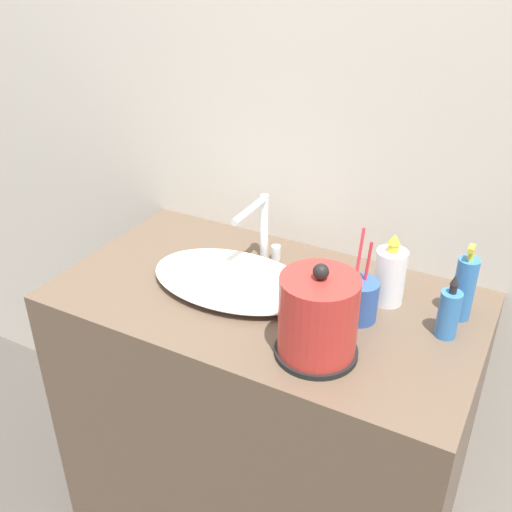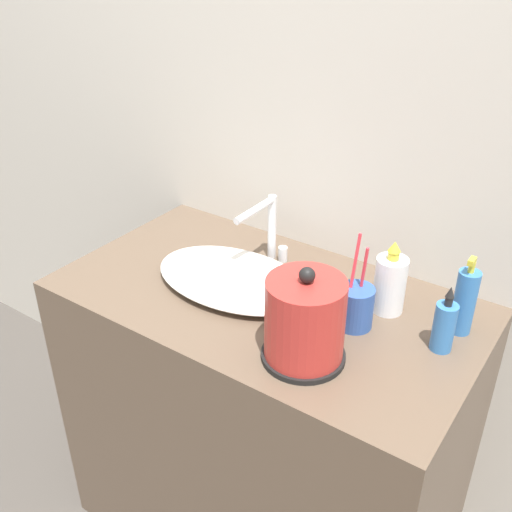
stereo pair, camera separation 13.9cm
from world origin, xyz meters
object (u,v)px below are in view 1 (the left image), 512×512
object	(u,v)px
lotion_bottle	(464,288)
toothbrush_cup	(360,300)
shampoo_bottle	(390,275)
mouthwash_bottle	(449,313)
electric_kettle	(318,320)
faucet	(262,226)

from	to	relation	value
lotion_bottle	toothbrush_cup	bearing A→B (deg)	-150.34
shampoo_bottle	mouthwash_bottle	distance (m)	0.17
mouthwash_bottle	toothbrush_cup	bearing A→B (deg)	-171.22
electric_kettle	toothbrush_cup	bearing A→B (deg)	77.71
electric_kettle	shampoo_bottle	bearing A→B (deg)	74.79
electric_kettle	mouthwash_bottle	bearing A→B (deg)	40.56
faucet	mouthwash_bottle	bearing A→B (deg)	-10.98
toothbrush_cup	lotion_bottle	bearing A→B (deg)	29.66
toothbrush_cup	mouthwash_bottle	bearing A→B (deg)	8.78
faucet	lotion_bottle	xyz separation A→B (m)	(0.51, -0.01, -0.03)
toothbrush_cup	shampoo_bottle	xyz separation A→B (m)	(0.03, 0.10, 0.02)
toothbrush_cup	lotion_bottle	world-z (taller)	toothbrush_cup
toothbrush_cup	lotion_bottle	size ratio (longest dim) A/B	1.18
lotion_bottle	mouthwash_bottle	world-z (taller)	lotion_bottle
toothbrush_cup	lotion_bottle	xyz separation A→B (m)	(0.20, 0.11, 0.03)
electric_kettle	toothbrush_cup	size ratio (longest dim) A/B	0.98
faucet	mouthwash_bottle	xyz separation A→B (m)	(0.50, -0.10, -0.04)
toothbrush_cup	shampoo_bottle	size ratio (longest dim) A/B	1.24
electric_kettle	mouthwash_bottle	xyz separation A→B (m)	(0.22, 0.19, -0.03)
faucet	lotion_bottle	world-z (taller)	lotion_bottle
mouthwash_bottle	electric_kettle	bearing A→B (deg)	-139.44
faucet	mouthwash_bottle	size ratio (longest dim) A/B	1.15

